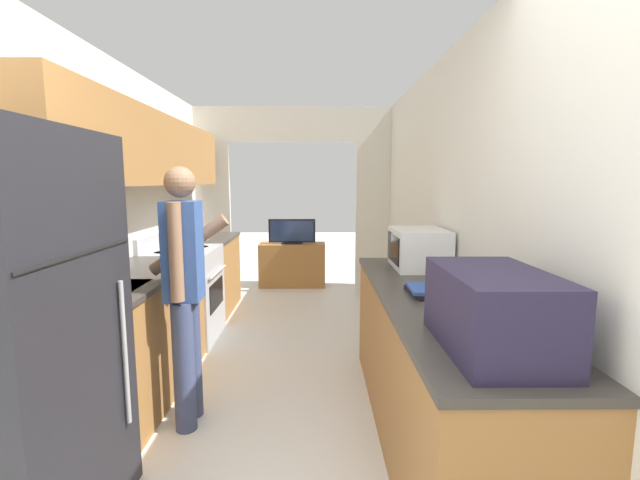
{
  "coord_description": "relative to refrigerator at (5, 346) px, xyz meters",
  "views": [
    {
      "loc": [
        0.31,
        -0.96,
        1.53
      ],
      "look_at": [
        0.34,
        2.9,
        1.01
      ],
      "focal_mm": 24.0,
      "sensor_mm": 36.0,
      "label": 1
    }
  ],
  "objects": [
    {
      "name": "counter_right",
      "position": [
        1.94,
        0.73,
        -0.43
      ],
      "size": [
        0.62,
        2.39,
        0.89
      ],
      "color": "#9E6B38",
      "rests_on": "ground_plane"
    },
    {
      "name": "wall_right",
      "position": [
        2.27,
        1.05,
        0.38
      ],
      "size": [
        0.06,
        7.11,
        2.5
      ],
      "color": "silver",
      "rests_on": "ground_plane"
    },
    {
      "name": "person",
      "position": [
        0.44,
        0.92,
        -0.0
      ],
      "size": [
        0.52,
        0.38,
        1.63
      ],
      "rotation": [
        0.0,
        0.0,
        1.6
      ],
      "color": "#384266",
      "rests_on": "ground_plane"
    },
    {
      "name": "microwave",
      "position": [
        2.03,
        1.5,
        0.17
      ],
      "size": [
        0.38,
        0.53,
        0.3
      ],
      "color": "white",
      "rests_on": "counter_right"
    },
    {
      "name": "refrigerator",
      "position": [
        0.0,
        0.0,
        0.0
      ],
      "size": [
        0.71,
        0.83,
        1.74
      ],
      "color": "black",
      "rests_on": "ground_plane"
    },
    {
      "name": "wall_far_with_doorway",
      "position": [
        0.95,
        4.04,
        0.57
      ],
      "size": [
        2.98,
        0.06,
        2.5
      ],
      "color": "silver",
      "rests_on": "ground_plane"
    },
    {
      "name": "knife",
      "position": [
        0.03,
        2.92,
        0.03
      ],
      "size": [
        0.04,
        0.31,
        0.02
      ],
      "rotation": [
        0.0,
        0.0,
        -0.04
      ],
      "color": "#B7B7BC",
      "rests_on": "counter_left"
    },
    {
      "name": "television",
      "position": [
        0.9,
        4.53,
        -0.06
      ],
      "size": [
        0.68,
        0.16,
        0.36
      ],
      "color": "black",
      "rests_on": "tv_cabinet"
    },
    {
      "name": "book_stack",
      "position": [
        1.9,
        0.72,
        0.04
      ],
      "size": [
        0.24,
        0.29,
        0.05
      ],
      "color": "black",
      "rests_on": "counter_right"
    },
    {
      "name": "counter_left",
      "position": [
        -0.04,
        2.05,
        -0.43
      ],
      "size": [
        0.62,
        3.42,
        0.89
      ],
      "color": "#9E6B38",
      "rests_on": "ground_plane"
    },
    {
      "name": "suitcase",
      "position": [
        1.94,
        -0.09,
        0.17
      ],
      "size": [
        0.37,
        0.65,
        0.31
      ],
      "color": "#231E38",
      "rests_on": "counter_right"
    },
    {
      "name": "tv_cabinet",
      "position": [
        0.9,
        4.58,
        -0.56
      ],
      "size": [
        0.96,
        0.42,
        0.63
      ],
      "color": "#9E6B38",
      "rests_on": "ground_plane"
    },
    {
      "name": "range_oven",
      "position": [
        -0.03,
        2.4,
        -0.42
      ],
      "size": [
        0.66,
        0.76,
        1.03
      ],
      "color": "#B7B7BC",
      "rests_on": "ground_plane"
    },
    {
      "name": "wall_left",
      "position": [
        -0.3,
        1.47,
        0.59
      ],
      "size": [
        0.38,
        7.11,
        2.5
      ],
      "color": "silver",
      "rests_on": "ground_plane"
    }
  ]
}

